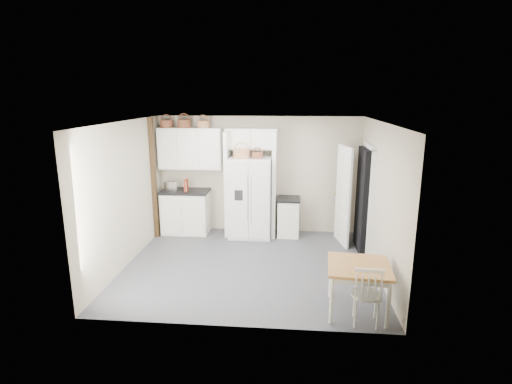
# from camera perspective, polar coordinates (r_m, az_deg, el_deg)

# --- Properties ---
(floor) EXTENTS (4.50, 4.50, 0.00)m
(floor) POSITION_cam_1_polar(r_m,az_deg,el_deg) (7.45, -0.88, -10.43)
(floor) COLOR #393A3D
(floor) RESTS_ON ground
(ceiling) EXTENTS (4.50, 4.50, 0.00)m
(ceiling) POSITION_cam_1_polar(r_m,az_deg,el_deg) (6.81, -0.96, 9.96)
(ceiling) COLOR white
(ceiling) RESTS_ON wall_back
(wall_back) EXTENTS (4.50, 0.00, 4.50)m
(wall_back) POSITION_cam_1_polar(r_m,az_deg,el_deg) (8.96, 0.41, 2.47)
(wall_back) COLOR #B9B19B
(wall_back) RESTS_ON floor
(wall_left) EXTENTS (0.00, 4.00, 4.00)m
(wall_left) POSITION_cam_1_polar(r_m,az_deg,el_deg) (7.58, -18.08, -0.28)
(wall_left) COLOR #B9B19B
(wall_left) RESTS_ON floor
(wall_right) EXTENTS (0.00, 4.00, 4.00)m
(wall_right) POSITION_cam_1_polar(r_m,az_deg,el_deg) (7.15, 17.33, -1.06)
(wall_right) COLOR #B9B19B
(wall_right) RESTS_ON floor
(refrigerator) EXTENTS (0.90, 0.73, 1.75)m
(refrigerator) POSITION_cam_1_polar(r_m,az_deg,el_deg) (8.68, -0.79, -0.77)
(refrigerator) COLOR white
(refrigerator) RESTS_ON floor
(base_cab_left) EXTENTS (1.01, 0.64, 0.94)m
(base_cab_left) POSITION_cam_1_polar(r_m,az_deg,el_deg) (9.15, -9.95, -2.87)
(base_cab_left) COLOR silver
(base_cab_left) RESTS_ON floor
(base_cab_right) EXTENTS (0.46, 0.55, 0.81)m
(base_cab_right) POSITION_cam_1_polar(r_m,az_deg,el_deg) (8.86, 4.62, -3.67)
(base_cab_right) COLOR silver
(base_cab_right) RESTS_ON floor
(dining_table) EXTENTS (0.93, 0.93, 0.72)m
(dining_table) POSITION_cam_1_polar(r_m,az_deg,el_deg) (6.03, 14.32, -13.19)
(dining_table) COLOR #A27735
(dining_table) RESTS_ON floor
(windsor_chair) EXTENTS (0.44, 0.41, 0.84)m
(windsor_chair) POSITION_cam_1_polar(r_m,az_deg,el_deg) (5.75, 15.53, -13.99)
(windsor_chair) COLOR silver
(windsor_chair) RESTS_ON floor
(counter_left) EXTENTS (1.06, 0.68, 0.04)m
(counter_left) POSITION_cam_1_polar(r_m,az_deg,el_deg) (9.02, -10.08, 0.12)
(counter_left) COLOR black
(counter_left) RESTS_ON base_cab_left
(counter_right) EXTENTS (0.50, 0.59, 0.04)m
(counter_right) POSITION_cam_1_polar(r_m,az_deg,el_deg) (8.74, 4.67, -1.01)
(counter_right) COLOR black
(counter_right) RESTS_ON base_cab_right
(toaster) EXTENTS (0.32, 0.21, 0.21)m
(toaster) POSITION_cam_1_polar(r_m,az_deg,el_deg) (9.04, -11.95, 0.87)
(toaster) COLOR silver
(toaster) RESTS_ON counter_left
(cookbook_red) EXTENTS (0.06, 0.18, 0.27)m
(cookbook_red) POSITION_cam_1_polar(r_m,az_deg,el_deg) (8.90, -9.95, 0.97)
(cookbook_red) COLOR maroon
(cookbook_red) RESTS_ON counter_left
(cookbook_cream) EXTENTS (0.07, 0.16, 0.23)m
(cookbook_cream) POSITION_cam_1_polar(r_m,az_deg,el_deg) (8.91, -10.04, 0.86)
(cookbook_cream) COLOR beige
(cookbook_cream) RESTS_ON counter_left
(basket_upper_a) EXTENTS (0.28, 0.28, 0.16)m
(basket_upper_a) POSITION_cam_1_polar(r_m,az_deg,el_deg) (9.03, -12.68, 9.47)
(basket_upper_a) COLOR brown
(basket_upper_a) RESTS_ON upper_cabinet
(basket_upper_b) EXTENTS (0.30, 0.30, 0.17)m
(basket_upper_b) POSITION_cam_1_polar(r_m,az_deg,el_deg) (8.92, -10.23, 9.58)
(basket_upper_b) COLOR brown
(basket_upper_b) RESTS_ON upper_cabinet
(basket_upper_c) EXTENTS (0.27, 0.27, 0.16)m
(basket_upper_c) POSITION_cam_1_polar(r_m,az_deg,el_deg) (8.82, -7.53, 9.57)
(basket_upper_c) COLOR #9D5F2B
(basket_upper_c) RESTS_ON upper_cabinet
(basket_fridge_a) EXTENTS (0.34, 0.34, 0.18)m
(basket_fridge_a) POSITION_cam_1_polar(r_m,az_deg,el_deg) (8.41, -2.08, 5.47)
(basket_fridge_a) COLOR #9D5F2B
(basket_fridge_a) RESTS_ON refrigerator
(basket_fridge_b) EXTENTS (0.23, 0.23, 0.12)m
(basket_fridge_b) POSITION_cam_1_polar(r_m,az_deg,el_deg) (8.38, 0.19, 5.25)
(basket_fridge_b) COLOR brown
(basket_fridge_b) RESTS_ON refrigerator
(upper_cabinet) EXTENTS (1.40, 0.34, 0.90)m
(upper_cabinet) POSITION_cam_1_polar(r_m,az_deg,el_deg) (8.94, -9.35, 6.17)
(upper_cabinet) COLOR silver
(upper_cabinet) RESTS_ON wall_back
(bridge_cabinet) EXTENTS (1.12, 0.34, 0.45)m
(bridge_cabinet) POSITION_cam_1_polar(r_m,az_deg,el_deg) (8.68, -0.67, 7.62)
(bridge_cabinet) COLOR silver
(bridge_cabinet) RESTS_ON wall_back
(fridge_panel_left) EXTENTS (0.08, 0.60, 2.30)m
(fridge_panel_left) POSITION_cam_1_polar(r_m,az_deg,el_deg) (8.78, -4.05, 1.20)
(fridge_panel_left) COLOR silver
(fridge_panel_left) RESTS_ON floor
(fridge_panel_right) EXTENTS (0.08, 0.60, 2.30)m
(fridge_panel_right) POSITION_cam_1_polar(r_m,az_deg,el_deg) (8.68, 2.62, 1.07)
(fridge_panel_right) COLOR silver
(fridge_panel_right) RESTS_ON floor
(trim_post) EXTENTS (0.09, 0.09, 2.60)m
(trim_post) POSITION_cam_1_polar(r_m,az_deg,el_deg) (8.79, -14.40, 1.82)
(trim_post) COLOR black
(trim_post) RESTS_ON floor
(doorway_void) EXTENTS (0.18, 0.85, 2.05)m
(doorway_void) POSITION_cam_1_polar(r_m,az_deg,el_deg) (8.15, 15.14, -1.13)
(doorway_void) COLOR black
(doorway_void) RESTS_ON floor
(door_slab) EXTENTS (0.21, 0.79, 2.05)m
(door_slab) POSITION_cam_1_polar(r_m,az_deg,el_deg) (8.41, 12.34, -0.51)
(door_slab) COLOR white
(door_slab) RESTS_ON floor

